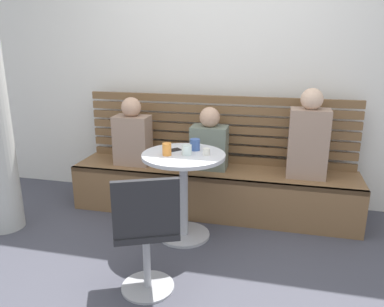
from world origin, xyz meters
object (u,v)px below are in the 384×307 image
at_px(cafe_table, 184,179).
at_px(cup_espresso_small, 206,152).
at_px(person_child_left, 209,142).
at_px(cup_glass_short, 187,150).
at_px(phone_on_table, 172,150).
at_px(cup_mug_blue, 195,145).
at_px(person_adult, 308,138).
at_px(white_chair, 146,231).
at_px(booth_bench, 212,191).
at_px(person_child_middle, 132,135).
at_px(cup_tumbler_orange, 167,149).

xyz_separation_m(cafe_table, cup_espresso_small, (0.19, 0.01, 0.25)).
bearing_deg(person_child_left, cafe_table, -100.23).
xyz_separation_m(cup_glass_short, phone_on_table, (-0.15, 0.09, -0.04)).
relative_size(person_child_left, phone_on_table, 4.21).
distance_m(cup_mug_blue, phone_on_table, 0.19).
bearing_deg(person_adult, person_child_left, 178.13).
xyz_separation_m(person_adult, cup_glass_short, (-0.96, -0.56, -0.02)).
height_order(cafe_table, cup_mug_blue, cup_mug_blue).
bearing_deg(phone_on_table, white_chair, 139.92).
height_order(booth_bench, white_chair, white_chair).
xyz_separation_m(cafe_table, person_child_middle, (-0.65, 0.52, 0.21)).
bearing_deg(cup_mug_blue, phone_on_table, -161.53).
height_order(white_chair, person_child_left, person_child_left).
bearing_deg(cup_tumbler_orange, cup_espresso_small, 14.35).
bearing_deg(cup_tumbler_orange, person_adult, 28.61).
relative_size(white_chair, cup_glass_short, 10.63).
height_order(person_adult, cup_espresso_small, person_adult).
height_order(white_chair, cup_mug_blue, white_chair).
bearing_deg(person_child_left, booth_bench, -40.05).
relative_size(person_child_left, cup_espresso_small, 10.53).
relative_size(cafe_table, cup_tumbler_orange, 7.40).
bearing_deg(cup_tumbler_orange, booth_bench, 66.26).
relative_size(person_adult, person_child_middle, 1.20).
relative_size(person_child_middle, cup_tumbler_orange, 6.61).
bearing_deg(cup_espresso_small, cup_tumbler_orange, -165.65).
bearing_deg(cup_espresso_small, cup_glass_short, -169.25).
relative_size(booth_bench, phone_on_table, 19.29).
height_order(person_child_left, phone_on_table, person_child_left).
xyz_separation_m(cafe_table, white_chair, (-0.03, -0.81, -0.05)).
relative_size(booth_bench, cafe_table, 3.65).
height_order(person_child_middle, phone_on_table, person_child_middle).
bearing_deg(person_child_middle, cup_tumbler_orange, -47.77).
bearing_deg(person_child_middle, person_adult, 0.57).
height_order(person_adult, person_child_left, person_adult).
relative_size(white_chair, cup_espresso_small, 15.18).
distance_m(person_child_middle, cup_mug_blue, 0.82).
bearing_deg(cup_mug_blue, cafe_table, -117.17).
height_order(person_child_middle, cup_mug_blue, person_child_middle).
xyz_separation_m(cafe_table, person_child_left, (0.10, 0.57, 0.18)).
bearing_deg(cup_espresso_small, cup_mug_blue, 135.82).
xyz_separation_m(cup_mug_blue, phone_on_table, (-0.18, -0.06, -0.04)).
distance_m(booth_bench, person_child_left, 0.48).
relative_size(cafe_table, cup_espresso_small, 13.21).
xyz_separation_m(cup_tumbler_orange, phone_on_table, (0.00, 0.14, -0.05)).
relative_size(white_chair, person_adult, 1.07).
xyz_separation_m(white_chair, cup_glass_short, (0.07, 0.79, 0.32)).
relative_size(white_chair, cup_tumbler_orange, 8.50).
distance_m(cup_tumbler_orange, phone_on_table, 0.14).
distance_m(booth_bench, person_child_middle, 0.95).
xyz_separation_m(white_chair, cup_espresso_small, (0.22, 0.82, 0.30)).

